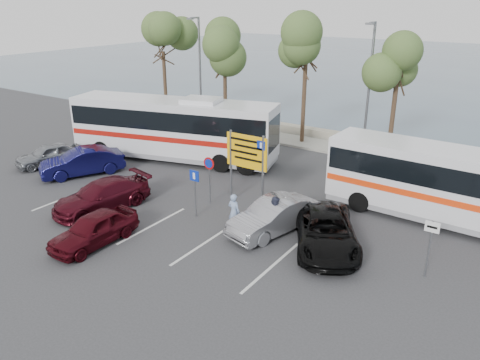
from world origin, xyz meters
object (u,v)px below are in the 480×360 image
Objects in this scene: pedestrian_far at (276,215)px; car_red at (94,229)px; car_maroon at (102,196)px; car_silver_a at (49,155)px; direction_sign at (247,157)px; street_lamp_left at (199,67)px; coach_bus_left at (174,131)px; coach_bus_right at (461,190)px; car_blue at (82,162)px; pedestrian_near at (234,212)px; suv_black at (326,231)px; car_silver_b at (274,216)px; street_lamp_right at (369,84)px.

car_red is at bearing 118.55° from pedestrian_far.
car_maroon is 8.41m from pedestrian_far.
direction_sign is at bearing 25.73° from car_silver_a.
coach_bus_left is (3.50, -7.02, -2.76)m from street_lamp_left.
car_maroon is at bearing 94.52° from pedestrian_far.
car_maroon is at bearing 134.90° from car_red.
coach_bus_right reaches higher than car_red.
car_red is (10.01, -4.95, 0.00)m from car_silver_a.
street_lamp_left reaches higher than coach_bus_left.
car_silver_a is at bearing -151.35° from car_blue.
car_maroon is 2.85× the size of pedestrian_near.
suv_black is at bearing 32.90° from car_red.
car_blue is at bearing -85.24° from street_lamp_left.
pedestrian_near reaches higher than car_blue.
coach_bus_left reaches higher than pedestrian_near.
coach_bus_right is at bearing -139.42° from pedestrian_near.
car_maroon is at bearing 164.00° from suv_black.
car_maroon is 1.08× the size of car_silver_b.
direction_sign reaches higher than car_maroon.
car_red is 5.80m from pedestrian_near.
street_lamp_right reaches higher than car_red.
car_blue is 1.05× the size of car_silver_b.
street_lamp_left is 1.70× the size of car_maroon.
street_lamp_right is 12.13m from coach_bus_left.
coach_bus_left is 5.69m from car_blue.
street_lamp_left reaches higher than suv_black.
coach_bus_right is 2.99× the size of car_red.
coach_bus_left is 3.37× the size of car_silver_a.
direction_sign is 3.47m from car_silver_b.
pedestrian_near is (-3.90, -0.80, 0.13)m from suv_black.
street_lamp_right reaches higher than coach_bus_right.
street_lamp_right is 10.24m from coach_bus_right.
car_maroon is (4.61, -2.55, -0.07)m from car_blue.
coach_bus_left is at bearing -143.54° from street_lamp_right.
coach_bus_left is 7.81× the size of pedestrian_near.
pedestrian_near is (12.00, -12.82, -3.77)m from street_lamp_left.
coach_bus_right reaches higher than pedestrian_far.
direction_sign is 0.79× the size of car_blue.
street_lamp_right is at bearing 0.00° from street_lamp_left.
coach_bus_right reaches higher than pedestrian_near.
pedestrian_far reaches higher than pedestrian_near.
pedestrian_near is (11.00, -0.80, 0.08)m from car_blue.
car_red is at bearing -114.07° from direction_sign.
direction_sign is (-2.00, -10.32, -2.17)m from street_lamp_right.
pedestrian_far reaches higher than car_silver_b.
street_lamp_left is 4.74× the size of pedestrian_far.
pedestrian_near is at bearing 26.54° from car_maroon.
car_silver_a is at bearing -172.35° from direction_sign.
street_lamp_right is at bearing 79.06° from direction_sign.
street_lamp_right is at bearing 107.03° from car_silver_b.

